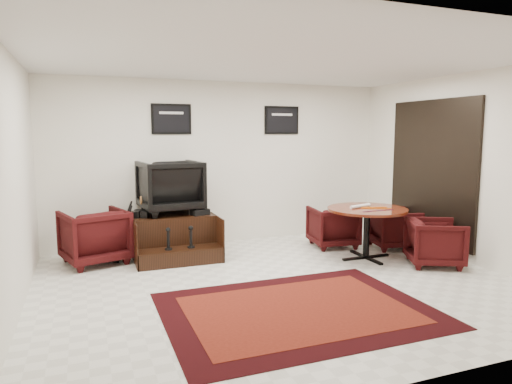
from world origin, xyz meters
TOP-DOWN VIEW (x-y plane):
  - ground at (0.00, 0.00)m, footprint 6.00×6.00m
  - room_shell at (0.41, 0.12)m, footprint 6.02×5.02m
  - area_rug at (-0.18, -0.87)m, footprint 2.87×2.16m
  - shine_podium at (-1.03, 1.91)m, footprint 1.27×1.30m
  - shine_chair at (-1.03, 2.05)m, footprint 0.99×0.94m
  - shoes_pair at (-1.51, 1.85)m, footprint 0.28×0.32m
  - polish_kit at (-0.63, 1.71)m, footprint 0.31×0.25m
  - umbrella_black at (-1.79, 1.73)m, footprint 0.33×0.12m
  - umbrella_hooked at (-1.78, 1.92)m, footprint 0.35×0.13m
  - armchair_side at (-2.19, 1.85)m, footprint 1.06×1.02m
  - meeting_table at (1.71, 0.63)m, footprint 1.20×1.20m
  - table_chair_back at (1.62, 1.48)m, footprint 0.82×0.78m
  - table_chair_window at (2.53, 1.03)m, footprint 0.80×0.83m
  - table_chair_corner at (2.44, -0.03)m, footprint 0.93×0.95m
  - paper_roll at (1.63, 0.70)m, footprint 0.42×0.16m
  - table_clutter at (1.79, 0.53)m, footprint 0.57×0.35m

SIDE VIEW (x-z plane):
  - ground at x=0.00m, z-range 0.00..0.00m
  - area_rug at x=-0.18m, z-range 0.00..0.01m
  - shine_podium at x=-1.03m, z-range -0.02..0.63m
  - table_chair_window at x=2.53m, z-range 0.00..0.73m
  - table_chair_corner at x=2.44m, z-range 0.00..0.74m
  - table_chair_back at x=1.62m, z-range 0.00..0.75m
  - armchair_side at x=-2.19m, z-range 0.00..0.89m
  - umbrella_black at x=-1.79m, z-range 0.00..0.89m
  - umbrella_hooked at x=-1.78m, z-range 0.00..0.93m
  - meeting_table at x=1.71m, z-range 0.30..1.09m
  - polish_kit at x=-0.63m, z-range 0.65..0.74m
  - shoes_pair at x=-1.51m, z-range 0.65..0.75m
  - table_clutter at x=1.79m, z-range 0.79..0.80m
  - paper_roll at x=1.63m, z-range 0.79..0.84m
  - shine_chair at x=-1.03m, z-range 0.65..1.59m
  - room_shell at x=0.41m, z-range 0.38..3.19m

